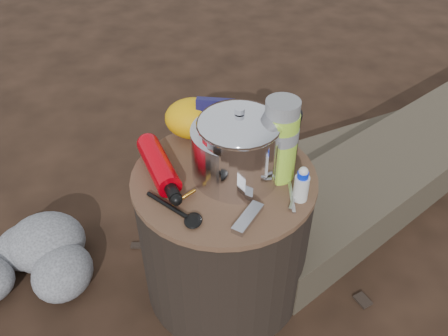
# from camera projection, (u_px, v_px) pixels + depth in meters

# --- Properties ---
(ground) EXTENTS (60.00, 60.00, 0.00)m
(ground) POSITION_uv_depth(u_px,v_px,m) (224.00, 281.00, 1.51)
(ground) COLOR black
(ground) RESTS_ON ground
(stump) EXTENTS (0.49, 0.49, 0.45)m
(stump) POSITION_uv_depth(u_px,v_px,m) (224.00, 234.00, 1.37)
(stump) COLOR black
(stump) RESTS_ON ground
(log_main) EXTENTS (1.76, 1.65, 0.17)m
(log_main) POSITION_uv_depth(u_px,v_px,m) (436.00, 141.00, 1.97)
(log_main) COLOR #3E3629
(log_main) RESTS_ON ground
(log_small) EXTENTS (1.16, 0.78, 0.10)m
(log_small) POSITION_uv_depth(u_px,v_px,m) (375.00, 144.00, 2.01)
(log_small) COLOR #3E3629
(log_small) RESTS_ON ground
(foil_windscreen) EXTENTS (0.23, 0.23, 0.14)m
(foil_windscreen) POSITION_uv_depth(u_px,v_px,m) (236.00, 152.00, 1.19)
(foil_windscreen) COLOR silver
(foil_windscreen) RESTS_ON stump
(camping_pot) EXTENTS (0.20, 0.20, 0.20)m
(camping_pot) POSITION_uv_depth(u_px,v_px,m) (239.00, 147.00, 1.15)
(camping_pot) COLOR silver
(camping_pot) RESTS_ON stump
(fuel_bottle) EXTENTS (0.17, 0.26, 0.06)m
(fuel_bottle) POSITION_uv_depth(u_px,v_px,m) (159.00, 165.00, 1.21)
(fuel_bottle) COLOR #CA000C
(fuel_bottle) RESTS_ON stump
(thermos) EXTENTS (0.09, 0.09, 0.22)m
(thermos) POSITION_uv_depth(u_px,v_px,m) (280.00, 141.00, 1.16)
(thermos) COLOR #98CB30
(thermos) RESTS_ON stump
(travel_mug) EXTENTS (0.08, 0.08, 0.13)m
(travel_mug) POSITION_uv_depth(u_px,v_px,m) (284.00, 133.00, 1.27)
(travel_mug) COLOR black
(travel_mug) RESTS_ON stump
(stuff_sack) EXTENTS (0.17, 0.14, 0.11)m
(stuff_sack) POSITION_uv_depth(u_px,v_px,m) (194.00, 118.00, 1.33)
(stuff_sack) COLOR #DF9E07
(stuff_sack) RESTS_ON stump
(food_pouch) EXTENTS (0.11, 0.03, 0.14)m
(food_pouch) POSITION_uv_depth(u_px,v_px,m) (215.00, 121.00, 1.30)
(food_pouch) COLOR #161445
(food_pouch) RESTS_ON stump
(multitool) EXTENTS (0.08, 0.11, 0.02)m
(multitool) POSITION_uv_depth(u_px,v_px,m) (248.00, 218.00, 1.09)
(multitool) COLOR #B0B1B5
(multitool) RESTS_ON stump
(pot_grabber) EXTENTS (0.04, 0.12, 0.01)m
(pot_grabber) POSITION_uv_depth(u_px,v_px,m) (292.00, 196.00, 1.15)
(pot_grabber) COLOR #B0B1B5
(pot_grabber) RESTS_ON stump
(spork) EXTENTS (0.16, 0.13, 0.01)m
(spork) POSITION_uv_depth(u_px,v_px,m) (169.00, 206.00, 1.13)
(spork) COLOR black
(spork) RESTS_ON stump
(squeeze_bottle) EXTENTS (0.04, 0.04, 0.09)m
(squeeze_bottle) POSITION_uv_depth(u_px,v_px,m) (301.00, 185.00, 1.13)
(squeeze_bottle) COLOR silver
(squeeze_bottle) RESTS_ON stump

